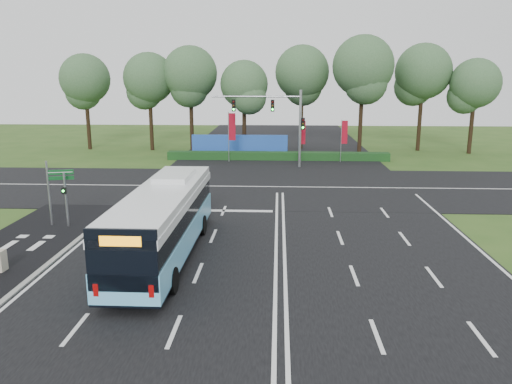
% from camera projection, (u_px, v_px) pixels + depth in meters
% --- Properties ---
extents(ground, '(120.00, 120.00, 0.00)m').
position_uv_depth(ground, '(276.00, 238.00, 25.95)').
color(ground, '#2E4F1A').
rests_on(ground, ground).
extents(road_main, '(20.00, 120.00, 0.04)m').
position_uv_depth(road_main, '(276.00, 237.00, 25.95)').
color(road_main, black).
rests_on(road_main, ground).
extents(road_cross, '(120.00, 14.00, 0.05)m').
position_uv_depth(road_cross, '(277.00, 187.00, 37.62)').
color(road_cross, black).
rests_on(road_cross, ground).
extents(bike_path, '(5.00, 18.00, 0.06)m').
position_uv_depth(bike_path, '(12.00, 253.00, 23.58)').
color(bike_path, black).
rests_on(bike_path, ground).
extents(kerb_strip, '(0.25, 18.00, 0.12)m').
position_uv_depth(kerb_strip, '(62.00, 254.00, 23.47)').
color(kerb_strip, gray).
rests_on(kerb_strip, ground).
extents(city_bus, '(2.73, 12.21, 3.50)m').
position_uv_depth(city_bus, '(164.00, 221.00, 22.72)').
color(city_bus, '#6DCAFC').
rests_on(city_bus, ground).
extents(pedestrian_signal, '(0.28, 0.40, 3.09)m').
position_uv_depth(pedestrian_signal, '(66.00, 198.00, 27.37)').
color(pedestrian_signal, gray).
rests_on(pedestrian_signal, ground).
extents(street_sign, '(1.41, 0.41, 3.69)m').
position_uv_depth(street_sign, '(55.00, 185.00, 27.52)').
color(street_sign, gray).
rests_on(street_sign, ground).
extents(banner_flag_left, '(0.71, 0.14, 4.84)m').
position_uv_depth(banner_flag_left, '(231.00, 130.00, 47.81)').
color(banner_flag_left, gray).
rests_on(banner_flag_left, ground).
extents(banner_flag_mid, '(0.61, 0.06, 4.11)m').
position_uv_depth(banner_flag_mid, '(302.00, 135.00, 47.50)').
color(banner_flag_mid, gray).
rests_on(banner_flag_mid, ground).
extents(banner_flag_right, '(0.61, 0.07, 4.14)m').
position_uv_depth(banner_flag_right, '(344.00, 135.00, 47.68)').
color(banner_flag_right, gray).
rests_on(banner_flag_right, ground).
extents(traffic_light_gantry, '(8.41, 0.28, 7.00)m').
position_uv_depth(traffic_light_gantry, '(280.00, 116.00, 44.82)').
color(traffic_light_gantry, gray).
rests_on(traffic_light_gantry, ground).
extents(hedge, '(22.00, 1.20, 0.80)m').
position_uv_depth(hedge, '(278.00, 156.00, 49.69)').
color(hedge, '#153B16').
rests_on(hedge, ground).
extents(blue_hoarding, '(10.00, 0.30, 2.20)m').
position_uv_depth(blue_hoarding, '(240.00, 145.00, 52.14)').
color(blue_hoarding, '#204FB1').
rests_on(blue_hoarding, ground).
extents(eucalyptus_row, '(47.53, 9.24, 12.43)m').
position_uv_depth(eucalyptus_row, '(283.00, 75.00, 54.00)').
color(eucalyptus_row, black).
rests_on(eucalyptus_row, ground).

